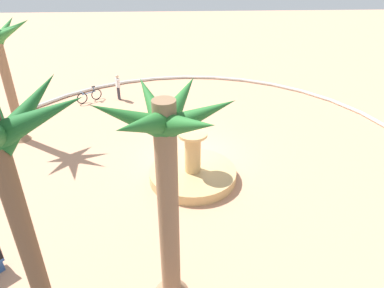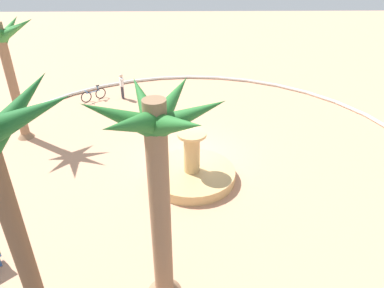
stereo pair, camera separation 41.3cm
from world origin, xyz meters
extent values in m
plane|color=tan|center=(0.00, 0.00, 0.00)|extent=(80.00, 80.00, 0.00)
torus|color=silver|center=(0.00, 0.00, 0.10)|extent=(22.43, 22.43, 0.20)
cylinder|color=tan|center=(0.05, 1.86, 0.23)|extent=(3.72, 3.72, 0.45)
cylinder|color=teal|center=(0.05, 1.86, 0.19)|extent=(3.28, 3.28, 0.34)
cylinder|color=tan|center=(0.05, 1.86, 1.29)|extent=(0.67, 0.67, 1.69)
cylinder|color=#E0B370|center=(0.05, 1.86, 2.20)|extent=(1.19, 1.19, 0.12)
cylinder|color=brown|center=(3.99, 8.74, 3.33)|extent=(0.42, 0.42, 6.66)
cone|color=#1E6028|center=(3.15, 8.72, 6.29)|extent=(1.92, 0.62, 1.24)
cone|color=#1E6028|center=(3.57, 8.08, 6.18)|extent=(1.47, 1.87, 1.44)
cylinder|color=#8E6B4C|center=(8.68, -2.10, 2.92)|extent=(0.45, 0.45, 5.85)
cone|color=#8E6B4C|center=(8.68, -2.10, 0.25)|extent=(0.85, 0.85, 0.50)
cone|color=#337F38|center=(7.99, -1.83, 5.49)|extent=(1.81, 1.15, 1.22)
cone|color=#337F38|center=(8.01, -2.43, 5.51)|extent=(1.80, 1.27, 1.19)
cone|color=#337F38|center=(8.49, -2.78, 5.43)|extent=(0.99, 1.79, 1.31)
cylinder|color=#8E6B4C|center=(0.95, 7.57, 3.05)|extent=(0.53, 0.53, 6.10)
cone|color=#8E6B4C|center=(0.95, 7.57, 0.25)|extent=(1.01, 1.01, 0.50)
cone|color=#28702D|center=(1.71, 7.66, 5.77)|extent=(1.80, 0.76, 1.17)
cone|color=#28702D|center=(1.36, 8.25, 5.85)|extent=(1.39, 1.78, 1.03)
cone|color=#28702D|center=(0.47, 8.18, 5.81)|extent=(1.52, 1.72, 1.11)
cone|color=#28702D|center=(0.20, 7.61, 5.77)|extent=(1.77, 0.65, 1.18)
cone|color=#28702D|center=(0.60, 6.88, 5.80)|extent=(1.29, 1.81, 1.12)
cone|color=#28702D|center=(1.25, 6.89, 5.74)|extent=(1.21, 1.82, 1.21)
torus|color=black|center=(6.58, -6.67, 0.36)|extent=(0.60, 0.50, 0.72)
torus|color=black|center=(5.80, -7.30, 0.36)|extent=(0.60, 0.50, 0.72)
cylinder|color=#1E66B2|center=(6.19, -6.99, 0.59)|extent=(0.77, 0.64, 0.05)
cylinder|color=#1E66B2|center=(5.92, -7.21, 0.74)|extent=(0.04, 0.04, 0.30)
cube|color=black|center=(5.92, -7.21, 0.91)|extent=(0.22, 0.20, 0.06)
cylinder|color=#1E66B2|center=(6.54, -6.70, 0.73)|extent=(0.30, 0.36, 0.03)
cylinder|color=#33333D|center=(4.41, -7.35, 0.43)|extent=(0.14, 0.14, 0.86)
cylinder|color=#33333D|center=(4.33, -7.19, 0.43)|extent=(0.14, 0.14, 0.86)
cube|color=white|center=(4.37, -7.27, 1.14)|extent=(0.33, 0.39, 0.56)
sphere|color=beige|center=(4.37, -7.27, 1.54)|extent=(0.22, 0.22, 0.22)
cylinder|color=white|center=(4.46, -7.47, 1.14)|extent=(0.09, 0.09, 0.53)
cylinder|color=white|center=(4.28, -7.07, 1.14)|extent=(0.09, 0.09, 0.53)
camera|label=1|loc=(0.70, 14.55, 9.02)|focal=33.45mm
camera|label=2|loc=(0.28, 14.56, 9.02)|focal=33.45mm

